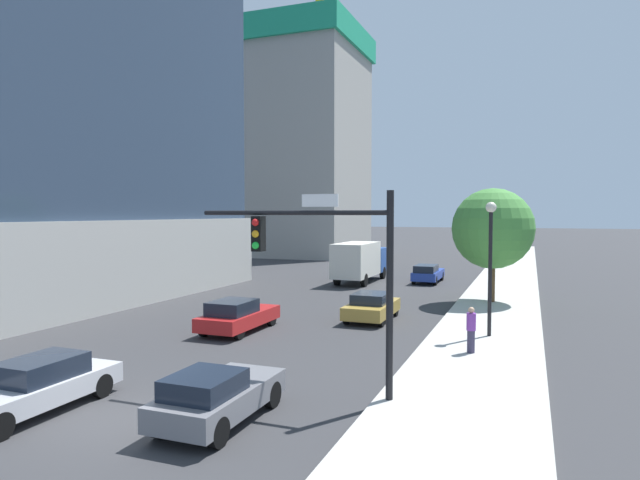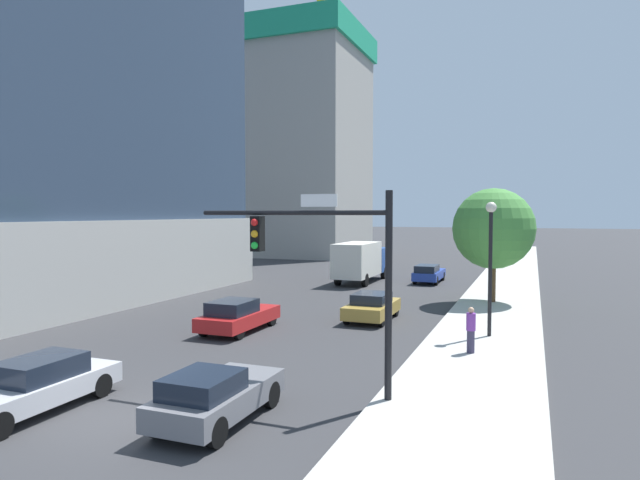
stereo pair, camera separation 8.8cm
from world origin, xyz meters
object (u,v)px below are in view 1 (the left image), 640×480
Objects in this scene: construction_building at (303,132)px; traffic_light_pole at (324,255)px; street_tree at (493,229)px; pedestrian_purple_shirt at (471,329)px; car_blue at (428,273)px; box_truck at (360,260)px; car_silver at (36,386)px; car_gold at (372,306)px; street_lamp at (490,248)px; car_gray at (217,396)px; car_red at (237,316)px.

construction_building is 55.65m from traffic_light_pole.
street_tree is 3.89× the size of pedestrian_purple_shirt.
box_truck is (-4.89, -1.68, 1.00)m from car_blue.
street_tree is 24.91m from car_silver.
car_gold is 0.87× the size of car_silver.
street_lamp is 6.90m from car_gold.
pedestrian_purple_shirt reaches higher than car_gold.
traffic_light_pole reaches higher than car_silver.
street_lamp is at bearing 64.64° from car_gray.
car_gold is 14.86m from box_truck.
traffic_light_pole is 26.39m from box_truck.
traffic_light_pole is 18.87m from street_tree.
street_lamp is 19.49m from box_truck.
car_gray is 10.38m from pedestrian_purple_shirt.
traffic_light_pole is at bearing -66.46° from construction_building.
street_tree reaches higher than street_lamp.
box_truck reaches higher than car_red.
traffic_light_pole is at bearing -86.21° from car_blue.
car_gold is 0.89× the size of car_blue.
box_truck is (15.07, -24.50, -13.85)m from construction_building.
street_lamp is at bearing 13.08° from car_red.
car_blue is at bearing 76.51° from car_red.
pedestrian_purple_shirt reaches higher than car_red.
street_tree is (-0.51, 9.35, 0.56)m from street_lamp.
box_truck is (-10.10, 6.87, -2.67)m from street_tree.
car_red is (-4.89, -20.37, -0.00)m from car_blue.
car_blue is at bearing 121.36° from street_tree.
car_gold is at bearing 90.00° from car_gray.
traffic_light_pole is 3.52× the size of pedestrian_purple_shirt.
car_red is at bearing -136.18° from car_gold.
traffic_light_pole is at bearing -81.07° from car_gold.
car_blue is 20.95m from car_red.
car_blue is (4.89, 31.02, 0.02)m from car_silver.
car_red is 18.71m from box_truck.
traffic_light_pole is 12.06m from car_gold.
traffic_light_pole is at bearing -75.28° from box_truck.
street_tree is (25.17, -31.37, -11.18)m from construction_building.
traffic_light_pole is 1.32× the size of car_red.
pedestrian_purple_shirt is at bearing 44.43° from car_silver.
construction_building is 9.14× the size of car_gold.
traffic_light_pole is 7.64m from pedestrian_purple_shirt.
traffic_light_pole is 1.46× the size of car_gray.
car_blue is at bearing 93.79° from traffic_light_pole.
car_silver is (-10.10, -22.47, -3.69)m from street_tree.
car_red is at bearing -103.49° from car_blue.
car_gray is 5.00m from car_silver.
pedestrian_purple_shirt is (-0.43, -3.14, -2.82)m from street_lamp.
car_gray is at bearing -63.04° from car_red.
construction_building is 45.85m from car_gold.
car_silver is (-6.68, -3.92, -3.40)m from traffic_light_pole.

